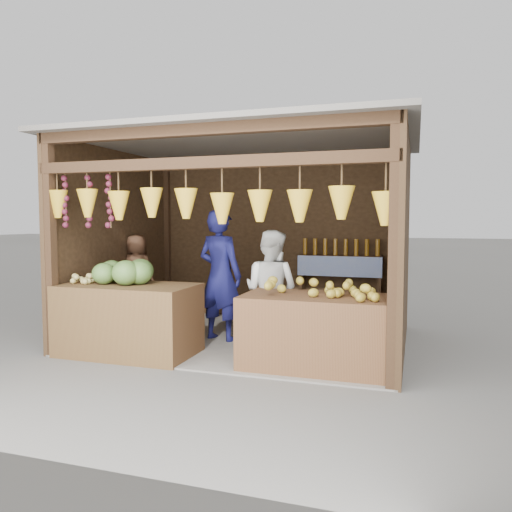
{
  "coord_description": "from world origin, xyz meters",
  "views": [
    {
      "loc": [
        2.13,
        -6.24,
        1.61
      ],
      "look_at": [
        0.16,
        -0.1,
        1.14
      ],
      "focal_mm": 35.0,
      "sensor_mm": 36.0,
      "label": 1
    }
  ],
  "objects_px": {
    "counter_right": "(315,332)",
    "woman_standing": "(271,290)",
    "counter_left": "(129,320)",
    "vendor_seated": "(137,272)",
    "man_standing": "(220,275)"
  },
  "relations": [
    {
      "from": "counter_left",
      "to": "woman_standing",
      "type": "relative_size",
      "value": 1.08
    },
    {
      "from": "counter_right",
      "to": "vendor_seated",
      "type": "xyz_separation_m",
      "value": [
        -2.92,
        1.23,
        0.44
      ]
    },
    {
      "from": "counter_right",
      "to": "man_standing",
      "type": "relative_size",
      "value": 0.89
    },
    {
      "from": "counter_right",
      "to": "vendor_seated",
      "type": "relative_size",
      "value": 1.41
    },
    {
      "from": "man_standing",
      "to": "vendor_seated",
      "type": "relative_size",
      "value": 1.58
    },
    {
      "from": "counter_left",
      "to": "vendor_seated",
      "type": "distance_m",
      "value": 1.58
    },
    {
      "from": "counter_right",
      "to": "counter_left",
      "type": "bearing_deg",
      "value": -176.82
    },
    {
      "from": "man_standing",
      "to": "vendor_seated",
      "type": "distance_m",
      "value": 1.53
    },
    {
      "from": "woman_standing",
      "to": "vendor_seated",
      "type": "xyz_separation_m",
      "value": [
        -2.26,
        0.63,
        0.1
      ]
    },
    {
      "from": "counter_right",
      "to": "woman_standing",
      "type": "height_order",
      "value": "woman_standing"
    },
    {
      "from": "woman_standing",
      "to": "vendor_seated",
      "type": "height_order",
      "value": "woman_standing"
    },
    {
      "from": "counter_right",
      "to": "vendor_seated",
      "type": "bearing_deg",
      "value": 157.22
    },
    {
      "from": "vendor_seated",
      "to": "counter_right",
      "type": "bearing_deg",
      "value": 161.14
    },
    {
      "from": "counter_right",
      "to": "woman_standing",
      "type": "distance_m",
      "value": 0.96
    },
    {
      "from": "woman_standing",
      "to": "man_standing",
      "type": "bearing_deg",
      "value": -3.99
    }
  ]
}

